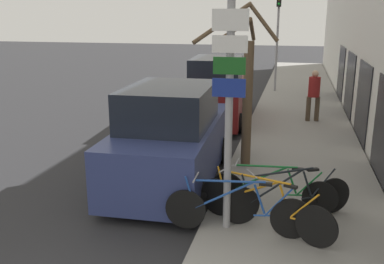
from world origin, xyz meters
TOP-DOWN VIEW (x-y plane):
  - ground_plane at (0.00, 11.20)m, footprint 80.00×80.00m
  - sidewalk_curb at (2.60, 14.00)m, footprint 3.20×32.00m
  - building_facade at (4.35, 13.93)m, footprint 0.23×32.00m
  - signpost at (1.42, 3.67)m, footprint 0.53×0.14m
  - bicycle_0 at (1.62, 3.49)m, footprint 2.34×0.44m
  - bicycle_1 at (2.01, 3.71)m, footprint 2.24×1.01m
  - bicycle_2 at (2.39, 4.22)m, footprint 2.08×1.12m
  - bicycle_3 at (2.11, 4.50)m, footprint 2.24×0.44m
  - parked_car_0 at (-0.10, 5.72)m, footprint 2.21×4.57m
  - parked_car_1 at (-0.16, 11.35)m, footprint 2.18×4.51m
  - pedestrian_near at (3.00, 11.60)m, footprint 0.43×0.37m
  - street_tree at (1.33, 6.76)m, footprint 1.70×1.80m
  - traffic_light at (1.49, 17.20)m, footprint 0.20×0.30m

SIDE VIEW (x-z plane):
  - ground_plane at x=0.00m, z-range 0.00..0.00m
  - sidewalk_curb at x=2.60m, z-range 0.00..0.15m
  - bicycle_3 at x=2.11m, z-range 0.09..0.94m
  - bicycle_2 at x=2.39m, z-range 0.09..0.98m
  - bicycle_1 at x=2.01m, z-range 0.09..1.00m
  - bicycle_0 at x=1.62m, z-range 0.08..1.00m
  - parked_car_0 at x=-0.10m, z-range -0.09..2.03m
  - parked_car_1 at x=-0.16m, z-range -0.10..2.09m
  - pedestrian_near at x=3.00m, z-range 0.28..1.94m
  - street_tree at x=1.33m, z-range 0.08..3.72m
  - signpost at x=1.42m, z-range 0.34..3.93m
  - traffic_light at x=1.49m, z-range 0.78..5.28m
  - building_facade at x=4.35m, z-range -0.03..6.47m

